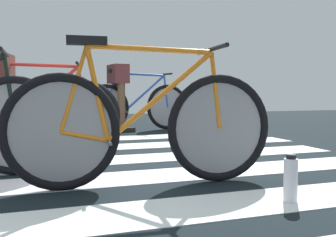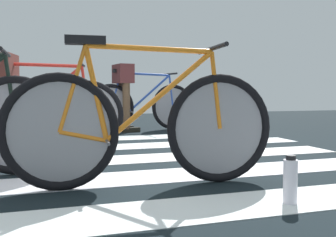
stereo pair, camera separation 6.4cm
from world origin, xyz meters
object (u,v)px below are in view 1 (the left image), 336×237
(cyclist_4_of_4, at_px, (118,88))
(water_bottle, at_px, (291,179))
(bicycle_3_of_4, at_px, (33,113))
(cyclist_3_of_4, at_px, (0,89))
(bicycle_1_of_4, at_px, (144,126))
(bicycle_4_of_4, at_px, (138,106))

(cyclist_4_of_4, xyz_separation_m, water_bottle, (0.15, -3.95, -0.53))
(bicycle_3_of_4, bearing_deg, cyclist_4_of_4, 62.90)
(cyclist_3_of_4, relative_size, cyclist_4_of_4, 0.97)
(bicycle_1_of_4, bearing_deg, bicycle_3_of_4, 115.84)
(cyclist_4_of_4, bearing_deg, water_bottle, -96.07)
(bicycle_3_of_4, relative_size, cyclist_3_of_4, 1.77)
(bicycle_1_of_4, distance_m, bicycle_4_of_4, 3.48)
(bicycle_3_of_4, height_order, bicycle_4_of_4, same)
(bicycle_4_of_4, xyz_separation_m, cyclist_4_of_4, (-0.31, -0.04, 0.27))
(bicycle_3_of_4, distance_m, water_bottle, 2.72)
(bicycle_3_of_4, height_order, cyclist_3_of_4, cyclist_3_of_4)
(bicycle_1_of_4, height_order, cyclist_3_of_4, cyclist_3_of_4)
(water_bottle, bearing_deg, bicycle_3_of_4, 119.63)
(bicycle_1_of_4, relative_size, cyclist_4_of_4, 1.73)
(bicycle_1_of_4, relative_size, bicycle_3_of_4, 1.01)
(cyclist_4_of_4, distance_m, water_bottle, 3.99)
(bicycle_3_of_4, distance_m, cyclist_3_of_4, 0.40)
(bicycle_1_of_4, xyz_separation_m, cyclist_4_of_4, (0.51, 3.34, 0.27))
(bicycle_4_of_4, xyz_separation_m, water_bottle, (-0.16, -4.00, -0.26))
(bicycle_3_of_4, relative_size, cyclist_4_of_4, 1.71)
(cyclist_3_of_4, height_order, cyclist_4_of_4, cyclist_4_of_4)
(bicycle_4_of_4, bearing_deg, bicycle_1_of_4, -111.82)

